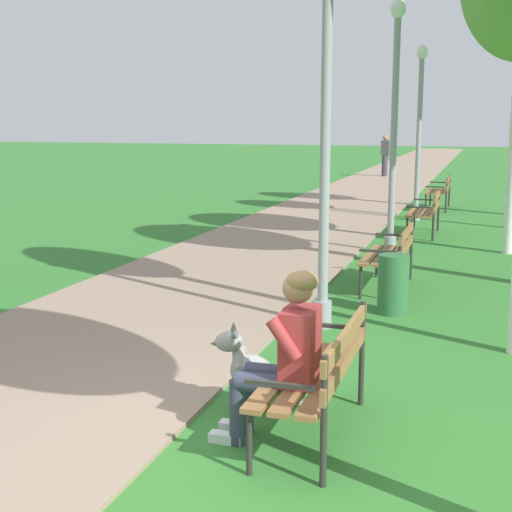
# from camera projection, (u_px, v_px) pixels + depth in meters

# --- Properties ---
(ground_plane) EXTENTS (120.00, 120.00, 0.00)m
(ground_plane) POSITION_uv_depth(u_px,v_px,m) (212.00, 460.00, 4.86)
(ground_plane) COLOR #33752D
(paved_path) EXTENTS (3.26, 60.00, 0.04)m
(paved_path) POSITION_uv_depth(u_px,v_px,m) (389.00, 178.00, 27.92)
(paved_path) COLOR gray
(paved_path) RESTS_ON ground
(park_bench_near) EXTENTS (0.55, 1.50, 0.85)m
(park_bench_near) POSITION_uv_depth(u_px,v_px,m) (320.00, 369.00, 5.12)
(park_bench_near) COLOR olive
(park_bench_near) RESTS_ON ground
(park_bench_mid) EXTENTS (0.55, 1.50, 0.85)m
(park_bench_mid) POSITION_uv_depth(u_px,v_px,m) (392.00, 251.00, 9.68)
(park_bench_mid) COLOR olive
(park_bench_mid) RESTS_ON ground
(park_bench_far) EXTENTS (0.55, 1.50, 0.85)m
(park_bench_far) POSITION_uv_depth(u_px,v_px,m) (427.00, 209.00, 14.20)
(park_bench_far) COLOR olive
(park_bench_far) RESTS_ON ground
(park_bench_furthest) EXTENTS (0.55, 1.50, 0.85)m
(park_bench_furthest) POSITION_uv_depth(u_px,v_px,m) (441.00, 189.00, 18.32)
(park_bench_furthest) COLOR olive
(park_bench_furthest) RESTS_ON ground
(person_seated_on_near_bench) EXTENTS (0.74, 0.49, 1.25)m
(person_seated_on_near_bench) POSITION_uv_depth(u_px,v_px,m) (285.00, 351.00, 4.97)
(person_seated_on_near_bench) COLOR #33384C
(person_seated_on_near_bench) RESTS_ON ground
(dog_grey) EXTENTS (0.78, 0.48, 0.71)m
(dog_grey) POSITION_uv_depth(u_px,v_px,m) (259.00, 377.00, 5.68)
(dog_grey) COLOR gray
(dog_grey) RESTS_ON ground
(lamp_post_near) EXTENTS (0.24, 0.24, 4.23)m
(lamp_post_near) POSITION_uv_depth(u_px,v_px,m) (326.00, 125.00, 7.56)
(lamp_post_near) COLOR gray
(lamp_post_near) RESTS_ON ground
(lamp_post_mid) EXTENTS (0.24, 0.24, 4.14)m
(lamp_post_mid) POSITION_uv_depth(u_px,v_px,m) (394.00, 126.00, 11.91)
(lamp_post_mid) COLOR gray
(lamp_post_mid) RESTS_ON ground
(lamp_post_far) EXTENTS (0.24, 0.24, 3.84)m
(lamp_post_far) POSITION_uv_depth(u_px,v_px,m) (419.00, 131.00, 16.06)
(lamp_post_far) COLOR gray
(lamp_post_far) RESTS_ON ground
(litter_bin) EXTENTS (0.36, 0.36, 0.70)m
(litter_bin) POSITION_uv_depth(u_px,v_px,m) (393.00, 284.00, 8.47)
(litter_bin) COLOR #2D6638
(litter_bin) RESTS_ON ground
(pedestrian_distant) EXTENTS (0.32, 0.22, 1.65)m
(pedestrian_distant) POSITION_uv_depth(u_px,v_px,m) (385.00, 156.00, 28.60)
(pedestrian_distant) COLOR #383842
(pedestrian_distant) RESTS_ON ground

